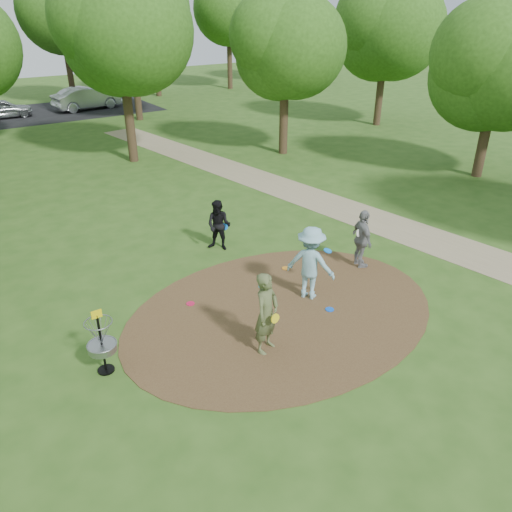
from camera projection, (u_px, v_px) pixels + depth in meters
ground at (282, 312)px, 12.75m from camera, size 100.00×100.00×0.00m
dirt_clearing at (282, 312)px, 12.74m from camera, size 8.40×8.40×0.02m
footpath at (397, 228)px, 17.46m from camera, size 7.55×39.89×0.01m
parking_lot at (55, 112)px, 35.86m from camera, size 14.00×8.00×0.01m
player_observer_with_disc at (267, 313)px, 10.94m from camera, size 0.85×0.73×1.96m
player_throwing_with_disc at (311, 263)px, 12.96m from camera, size 1.43×1.50×2.02m
player_walking_with_disc at (219, 225)px, 15.62m from camera, size 0.98×1.01×1.63m
player_waiting_with_disc at (362, 239)px, 14.54m from camera, size 0.75×1.13×1.78m
disc_ground_cyan at (262, 287)px, 13.82m from camera, size 0.22×0.22×0.02m
disc_ground_blue at (330, 309)px, 12.80m from camera, size 0.22×0.22×0.02m
disc_ground_red at (190, 304)px, 13.05m from camera, size 0.22×0.22×0.02m
car_left at (3, 109)px, 33.60m from camera, size 3.72×1.65×1.25m
car_right at (87, 98)px, 36.24m from camera, size 5.01×2.29×1.59m
disc_ground_orange at (286, 268)px, 14.77m from camera, size 0.22×0.22×0.02m
disc_golf_basket at (101, 337)px, 10.33m from camera, size 0.63×0.63×1.54m
tree_ring at (193, 57)px, 17.93m from camera, size 37.40×45.94×9.46m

